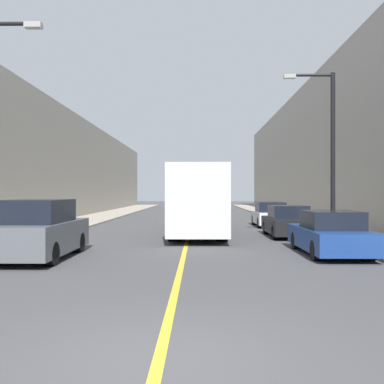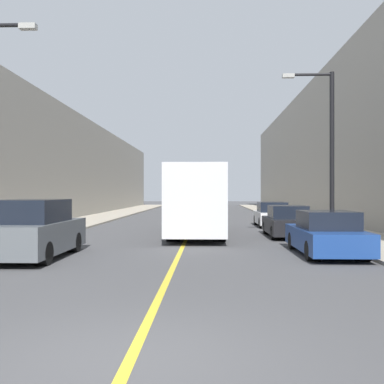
{
  "view_description": "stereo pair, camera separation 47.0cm",
  "coord_description": "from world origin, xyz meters",
  "px_view_note": "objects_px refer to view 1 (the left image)",
  "views": [
    {
      "loc": [
        0.49,
        -5.48,
        2.06
      ],
      "look_at": [
        0.15,
        17.28,
        2.09
      ],
      "focal_mm": 42.0,
      "sensor_mm": 36.0,
      "label": 1
    },
    {
      "loc": [
        0.96,
        -5.47,
        2.06
      ],
      "look_at": [
        0.15,
        17.28,
        2.09
      ],
      "focal_mm": 42.0,
      "sensor_mm": 36.0,
      "label": 2
    }
  ],
  "objects_px": {
    "car_right_far": "(270,215)",
    "parked_suv_left": "(38,231)",
    "bus": "(198,199)",
    "car_right_mid": "(287,223)",
    "street_lamp_right": "(329,144)",
    "car_right_near": "(330,235)"
  },
  "relations": [
    {
      "from": "car_right_far",
      "to": "parked_suv_left",
      "type": "bearing_deg",
      "value": -124.75
    },
    {
      "from": "bus",
      "to": "car_right_mid",
      "type": "xyz_separation_m",
      "value": [
        4.17,
        -1.13,
        -1.06
      ]
    },
    {
      "from": "car_right_mid",
      "to": "car_right_far",
      "type": "relative_size",
      "value": 0.99
    },
    {
      "from": "street_lamp_right",
      "to": "car_right_near",
      "type": "bearing_deg",
      "value": -105.48
    },
    {
      "from": "car_right_near",
      "to": "car_right_far",
      "type": "height_order",
      "value": "car_right_far"
    },
    {
      "from": "car_right_far",
      "to": "bus",
      "type": "bearing_deg",
      "value": -129.58
    },
    {
      "from": "car_right_near",
      "to": "bus",
      "type": "bearing_deg",
      "value": 121.66
    },
    {
      "from": "parked_suv_left",
      "to": "car_right_mid",
      "type": "height_order",
      "value": "parked_suv_left"
    },
    {
      "from": "parked_suv_left",
      "to": "car_right_far",
      "type": "relative_size",
      "value": 1.06
    },
    {
      "from": "bus",
      "to": "car_right_near",
      "type": "relative_size",
      "value": 2.27
    },
    {
      "from": "parked_suv_left",
      "to": "car_right_near",
      "type": "height_order",
      "value": "parked_suv_left"
    },
    {
      "from": "car_right_mid",
      "to": "street_lamp_right",
      "type": "xyz_separation_m",
      "value": [
        1.4,
        -1.76,
        3.45
      ]
    },
    {
      "from": "car_right_near",
      "to": "car_right_mid",
      "type": "height_order",
      "value": "car_right_mid"
    },
    {
      "from": "car_right_near",
      "to": "street_lamp_right",
      "type": "distance_m",
      "value": 5.59
    },
    {
      "from": "bus",
      "to": "car_right_mid",
      "type": "bearing_deg",
      "value": -15.23
    },
    {
      "from": "car_right_near",
      "to": "parked_suv_left",
      "type": "bearing_deg",
      "value": -173.54
    },
    {
      "from": "parked_suv_left",
      "to": "car_right_far",
      "type": "bearing_deg",
      "value": 55.25
    },
    {
      "from": "bus",
      "to": "car_right_mid",
      "type": "relative_size",
      "value": 2.38
    },
    {
      "from": "car_right_near",
      "to": "car_right_far",
      "type": "distance_m",
      "value": 12.41
    },
    {
      "from": "car_right_mid",
      "to": "car_right_far",
      "type": "xyz_separation_m",
      "value": [
        0.2,
        6.41,
        0.01
      ]
    },
    {
      "from": "car_right_near",
      "to": "car_right_far",
      "type": "relative_size",
      "value": 1.04
    },
    {
      "from": "parked_suv_left",
      "to": "street_lamp_right",
      "type": "height_order",
      "value": "street_lamp_right"
    }
  ]
}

